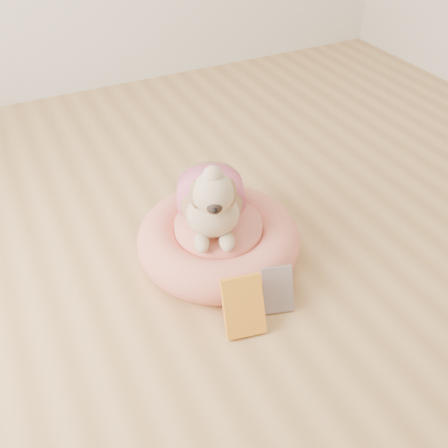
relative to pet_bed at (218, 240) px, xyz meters
name	(u,v)px	position (x,y,z in m)	size (l,w,h in m)	color
floor	(310,311)	(0.17, -0.42, -0.08)	(4.50, 4.50, 0.00)	#AE8148
pet_bed	(218,240)	(0.00, 0.00, 0.00)	(0.66, 0.66, 0.17)	#D77454
dog	(211,185)	(-0.02, 0.02, 0.26)	(0.32, 0.46, 0.34)	brown
book_yellow	(243,306)	(-0.09, -0.37, 0.02)	(0.14, 0.03, 0.21)	yellow
book_white	(277,290)	(0.07, -0.34, 0.00)	(0.11, 0.02, 0.17)	silver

